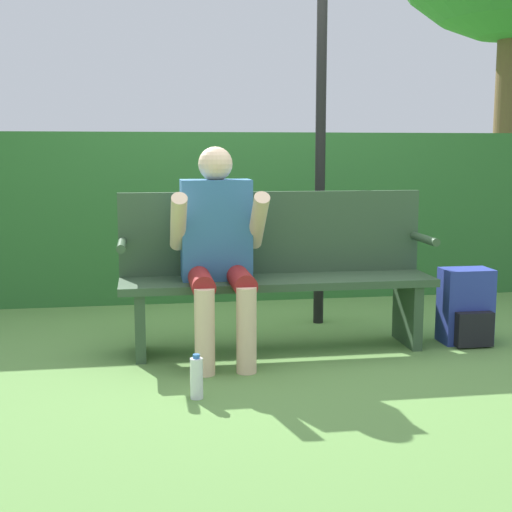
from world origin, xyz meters
name	(u,v)px	position (x,y,z in m)	size (l,w,h in m)	color
ground_plane	(278,349)	(0.00, 0.00, 0.00)	(40.00, 40.00, 0.00)	#5B8942
hedge_back	(241,216)	(0.00, 1.61, 0.67)	(12.00, 0.39, 1.34)	#2D662D
park_bench	(276,269)	(0.00, 0.07, 0.49)	(1.89, 0.41, 0.95)	#334C33
person_seated	(218,243)	(-0.37, -0.06, 0.67)	(0.55, 0.63, 1.22)	#336699
backpack	(466,308)	(1.20, -0.04, 0.22)	(0.31, 0.27, 0.47)	#283893
water_bottle	(197,378)	(-0.55, -0.79, 0.10)	(0.06, 0.06, 0.22)	white
signpost	(321,89)	(0.41, 0.62, 1.61)	(0.44, 0.09, 2.82)	black
parked_car	(11,180)	(-3.58, 12.00, 0.56)	(2.22, 4.57, 1.17)	maroon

